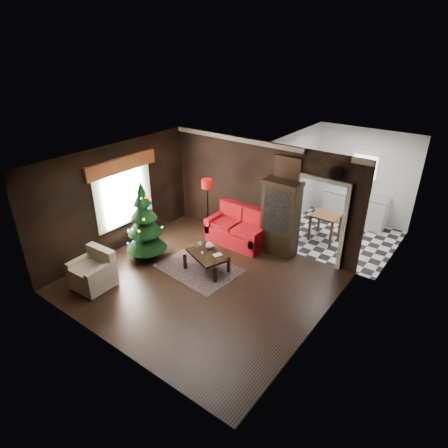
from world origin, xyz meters
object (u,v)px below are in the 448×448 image
Objects in this scene: floor_lamp at (208,211)px; armchair at (92,270)px; wall_clock at (336,173)px; kitchen_table at (325,226)px; loveseat at (238,226)px; coffee_table at (207,262)px; curio_cabinet at (280,220)px; teapot at (209,245)px; christmas_tree at (144,221)px.

armchair is (-0.60, -3.34, -0.37)m from floor_lamp.
kitchen_table is (-0.55, 1.25, -2.00)m from wall_clock.
loveseat is at bearing -170.34° from wall_clock.
floor_lamp is 1.74m from coffee_table.
armchair is at bearing -123.69° from curio_cabinet.
loveseat is 2.00× the size of armchair.
coffee_table is at bearing -116.34° from kitchen_table.
teapot is at bearing -85.84° from loveseat.
curio_cabinet is at bearing 56.08° from teapot.
christmas_tree reaches higher than floor_lamp.
curio_cabinet is 1.88m from wall_clock.
floor_lamp is at bearing 71.51° from christmas_tree.
coffee_table is at bearing -117.81° from curio_cabinet.
armchair is 1.13× the size of kitchen_table.
loveseat is at bearing 97.24° from coffee_table.
christmas_tree is 9.70× the size of teapot.
kitchen_table is at bearing 63.66° from coffee_table.
loveseat is 0.88× the size of christmas_tree.
kitchen_table is (0.65, 1.43, -0.57)m from curio_cabinet.
floor_lamp is 2.17× the size of armchair.
coffee_table is at bearing -66.35° from teapot.
armchair is at bearing -133.08° from wall_clock.
curio_cabinet is at bearing 41.44° from christmas_tree.
loveseat is 0.92m from floor_lamp.
teapot is (-0.10, 0.24, 0.32)m from coffee_table.
wall_clock reaches higher than christmas_tree.
armchair is 4.26× the size of teapot.
loveseat is 1.25m from curio_cabinet.
teapot is at bearing -123.92° from curio_cabinet.
wall_clock is (1.20, 0.18, 1.43)m from curio_cabinet.
floor_lamp is (-1.96, -0.51, -0.12)m from curio_cabinet.
loveseat is at bearing 66.19° from armchair.
loveseat is 1.61m from coffee_table.
teapot is 3.38m from wall_clock.
armchair is at bearing -123.53° from teapot.
kitchen_table is at bearing 56.14° from armchair.
armchair is (-1.41, -3.62, -0.04)m from loveseat.
loveseat reaches higher than coffee_table.
loveseat is 1.69× the size of coffee_table.
curio_cabinet is 5.94× the size of wall_clock.
wall_clock is at bearing 37.76° from teapot.
teapot is 0.62× the size of wall_clock.
armchair is at bearing -121.35° from kitchen_table.
christmas_tree is 2.58× the size of kitchen_table.
christmas_tree is at bearing -124.50° from loveseat.
coffee_table is at bearing -52.00° from floor_lamp.
floor_lamp reaches higher than coffee_table.
christmas_tree is (-1.39, -2.02, 0.55)m from loveseat.
teapot is at bearing 24.50° from christmas_tree.
coffee_table is 3.61m from kitchen_table.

